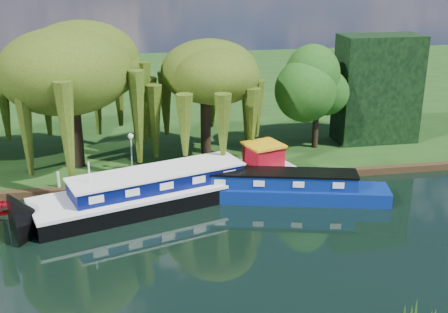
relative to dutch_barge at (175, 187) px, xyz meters
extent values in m
plane|color=black|center=(-2.89, -6.12, -0.85)|extent=(120.00, 120.00, 0.00)
cube|color=#13340E|center=(-2.89, 27.88, -0.63)|extent=(120.00, 52.00, 0.45)
cube|color=black|center=(-0.13, -0.04, -0.45)|extent=(16.52, 8.36, 1.08)
cube|color=silver|center=(-0.13, -0.04, 0.18)|extent=(16.63, 8.45, 0.20)
cube|color=#040C45|center=(-0.99, -0.32, 0.72)|extent=(10.35, 5.53, 0.85)
cube|color=silver|center=(-0.99, -0.32, 1.20)|extent=(10.58, 5.75, 0.11)
cube|color=maroon|center=(5.86, 1.88, 0.97)|extent=(2.49, 2.49, 1.35)
cube|color=#CC930E|center=(5.86, 1.88, 1.71)|extent=(2.77, 2.77, 0.14)
cylinder|color=silver|center=(-4.76, -1.52, 1.37)|extent=(0.09, 0.09, 2.16)
cube|color=navy|center=(6.10, -0.87, -0.49)|extent=(13.23, 5.31, 0.98)
cube|color=navy|center=(6.10, -0.87, 0.41)|extent=(9.29, 3.82, 0.82)
cube|color=black|center=(6.10, -0.87, 0.87)|extent=(9.42, 3.95, 0.11)
cube|color=silver|center=(2.56, -0.84, 0.45)|extent=(0.65, 0.21, 0.35)
cube|color=silver|center=(4.78, -1.40, 0.45)|extent=(0.65, 0.21, 0.35)
cube|color=silver|center=(7.01, -1.96, 0.45)|extent=(0.65, 0.21, 0.35)
cube|color=silver|center=(9.23, -2.52, 0.45)|extent=(0.65, 0.21, 0.35)
imported|color=maroon|center=(-9.91, 0.24, -0.85)|extent=(3.27, 2.36, 0.67)
imported|color=silver|center=(9.65, -0.21, -0.85)|extent=(2.54, 2.20, 1.33)
cylinder|color=black|center=(-5.86, 5.90, 2.30)|extent=(0.70, 0.70, 5.40)
ellipsoid|color=#2E420E|center=(-5.86, 5.90, 6.19)|extent=(7.54, 7.54, 4.87)
cylinder|color=black|center=(2.73, 5.78, 1.79)|extent=(0.62, 0.62, 4.39)
ellipsoid|color=#2E420E|center=(2.73, 5.78, 4.96)|extent=(5.99, 5.99, 3.87)
cylinder|color=black|center=(11.06, 6.98, 2.08)|extent=(0.41, 0.41, 4.97)
ellipsoid|color=#1C4210|center=(11.06, 6.98, 4.11)|extent=(3.97, 3.97, 3.97)
cube|color=black|center=(16.11, 7.88, 3.60)|extent=(6.00, 3.00, 8.00)
cylinder|color=silver|center=(-2.39, 4.38, 0.70)|extent=(0.10, 0.10, 2.20)
sphere|color=white|center=(-2.39, 4.38, 1.98)|extent=(0.36, 0.36, 0.36)
cylinder|color=silver|center=(-6.89, 2.28, 0.10)|extent=(0.16, 0.16, 1.00)
cylinder|color=silver|center=(0.11, 2.28, 0.10)|extent=(0.16, 0.16, 1.00)
cylinder|color=silver|center=(6.11, 2.28, 0.10)|extent=(0.16, 0.16, 1.00)
camera|label=1|loc=(-2.62, -30.80, 12.76)|focal=45.00mm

